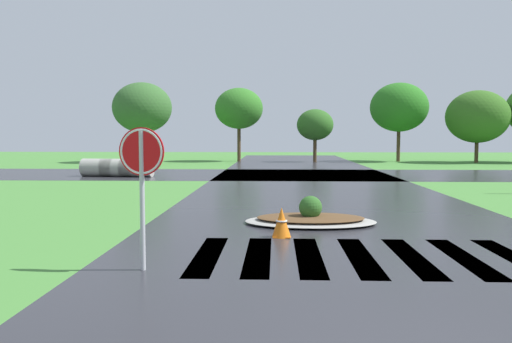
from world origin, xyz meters
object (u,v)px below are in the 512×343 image
object	(u,v)px
median_island	(310,218)
traffic_cone	(281,223)
drainage_pipe_stack	(117,168)
stop_sign	(142,165)

from	to	relation	value
median_island	traffic_cone	distance (m)	1.83
median_island	traffic_cone	world-z (taller)	median_island
median_island	drainage_pipe_stack	size ratio (longest dim) A/B	0.84
stop_sign	drainage_pipe_stack	distance (m)	19.30
drainage_pipe_stack	traffic_cone	size ratio (longest dim) A/B	6.04
stop_sign	median_island	xyz separation A→B (m)	(2.94, 4.43, -1.54)
traffic_cone	drainage_pipe_stack	bearing A→B (deg)	118.11
stop_sign	median_island	world-z (taller)	stop_sign
stop_sign	median_island	bearing A→B (deg)	67.47
drainage_pipe_stack	stop_sign	bearing A→B (deg)	-71.64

